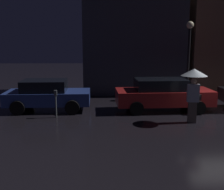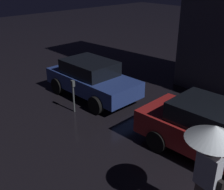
% 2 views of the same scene
% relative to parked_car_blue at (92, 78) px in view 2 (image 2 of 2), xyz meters
% --- Properties ---
extents(parked_car_blue, '(3.95, 1.92, 1.45)m').
position_rel_parked_car_blue_xyz_m(parked_car_blue, '(0.00, 0.00, 0.00)').
color(parked_car_blue, navy).
rests_on(parked_car_blue, ground).
extents(parked_car_red, '(4.53, 1.93, 1.51)m').
position_rel_parked_car_blue_xyz_m(parked_car_red, '(5.46, -0.20, 0.03)').
color(parked_car_red, maroon).
rests_on(parked_car_red, ground).
extents(pedestrian_with_umbrella, '(1.03, 1.03, 2.19)m').
position_rel_parked_car_blue_xyz_m(pedestrian_with_umbrella, '(6.22, -2.26, 0.92)').
color(pedestrian_with_umbrella, '#66564C').
rests_on(pedestrian_with_umbrella, ground).
extents(parking_meter, '(0.12, 0.10, 1.19)m').
position_rel_parked_car_blue_xyz_m(parking_meter, '(0.62, -1.33, -0.01)').
color(parking_meter, '#4C5154').
rests_on(parking_meter, ground).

